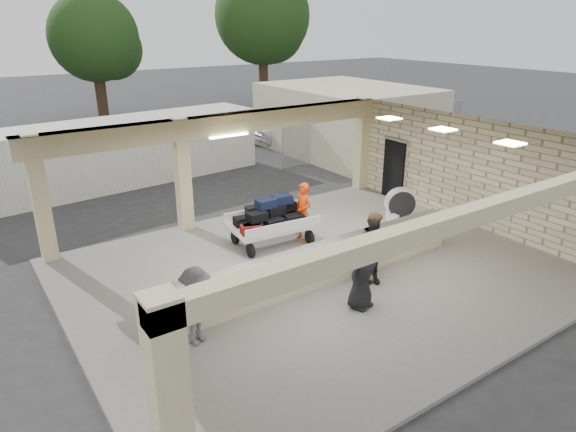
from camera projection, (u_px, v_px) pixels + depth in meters
ground at (316, 275)px, 13.32m from camera, size 120.00×120.00×0.00m
pavilion at (308, 218)px, 13.46m from camera, size 12.01×10.00×3.55m
baggage_counter at (329, 262)px, 12.72m from camera, size 8.20×0.58×0.98m
luggage_cart at (271, 219)px, 14.72m from camera, size 2.50×1.67×1.39m
drum_fan at (401, 204)px, 16.48m from camera, size 1.02×0.77×1.10m
baggage_handler at (303, 212)px, 14.95m from camera, size 0.40×0.66×1.74m
passenger_a at (374, 245)px, 12.75m from camera, size 0.88×0.83×1.73m
passenger_b at (372, 251)px, 12.46m from camera, size 1.05×0.75×1.69m
passenger_c at (196, 306)px, 10.10m from camera, size 1.14×0.76×1.67m
passenger_d at (362, 273)px, 11.39m from camera, size 0.88×0.51×1.69m
car_white_a at (298, 128)px, 27.84m from camera, size 5.24×2.85×1.44m
car_white_b at (343, 124)px, 28.93m from camera, size 4.64×2.40×1.39m
car_dark at (250, 126)px, 28.70m from camera, size 3.84×1.42×1.27m
container_white at (117, 152)px, 20.38m from camera, size 11.97×3.46×2.56m
fence at (382, 130)px, 25.69m from camera, size 12.06×0.06×2.03m
tree_mid at (99, 41)px, 32.91m from camera, size 6.00×5.60×8.00m
tree_right at (265, 20)px, 38.04m from camera, size 7.20×7.00×10.00m
adjacent_building at (346, 119)px, 25.47m from camera, size 6.00×8.00×3.20m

